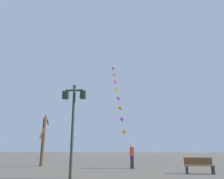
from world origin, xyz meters
TOP-DOWN VIEW (x-y plane):
  - ground_plane at (0.00, 20.00)m, footprint 160.00×160.00m
  - twin_lantern_lamp_post at (-1.85, 9.99)m, footprint 1.20×0.28m
  - kite_train at (-0.04, 22.82)m, footprint 2.22×9.77m
  - kite_flyer at (1.19, 15.87)m, footprint 0.30×0.62m
  - bare_tree at (-6.31, 17.71)m, footprint 0.77×1.63m
  - park_bench at (4.97, 12.70)m, footprint 1.61×0.49m

SIDE VIEW (x-z plane):
  - ground_plane at x=0.00m, z-range 0.00..0.00m
  - park_bench at x=4.97m, z-range 0.01..0.90m
  - kite_flyer at x=1.19m, z-range 0.05..1.76m
  - bare_tree at x=-6.31m, z-range 0.02..4.30m
  - twin_lantern_lamp_post at x=-1.85m, z-range 0.89..5.54m
  - kite_train at x=-0.04m, z-range 0.60..13.00m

